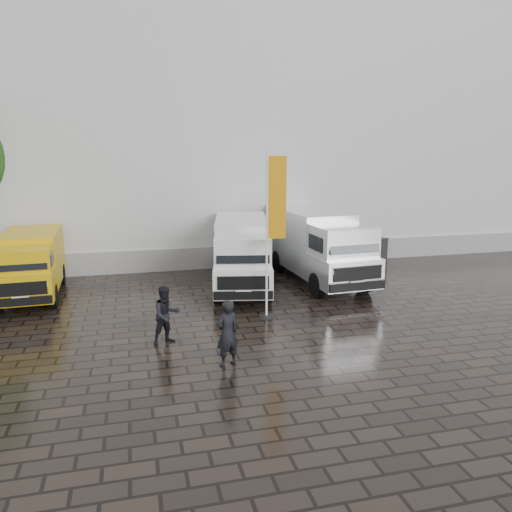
{
  "coord_description": "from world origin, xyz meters",
  "views": [
    {
      "loc": [
        -4.42,
        -14.25,
        5.48
      ],
      "look_at": [
        -0.3,
        2.2,
        1.76
      ],
      "focal_mm": 35.0,
      "sensor_mm": 36.0,
      "label": 1
    }
  ],
  "objects_px": {
    "van_white": "(242,255)",
    "van_yellow": "(31,266)",
    "flagpole": "(272,225)",
    "wheelie_bin": "(378,249)",
    "person_front": "(227,333)",
    "van_silver": "(318,247)",
    "person_tent": "(166,315)"
  },
  "relations": [
    {
      "from": "van_silver",
      "to": "flagpole",
      "type": "relative_size",
      "value": 1.22
    },
    {
      "from": "van_yellow",
      "to": "flagpole",
      "type": "bearing_deg",
      "value": -30.11
    },
    {
      "from": "van_white",
      "to": "flagpole",
      "type": "distance_m",
      "value": 3.99
    },
    {
      "from": "van_yellow",
      "to": "van_white",
      "type": "xyz_separation_m",
      "value": [
        7.83,
        -0.7,
        0.15
      ]
    },
    {
      "from": "person_tent",
      "to": "flagpole",
      "type": "bearing_deg",
      "value": 0.22
    },
    {
      "from": "van_yellow",
      "to": "van_white",
      "type": "distance_m",
      "value": 7.87
    },
    {
      "from": "wheelie_bin",
      "to": "van_yellow",
      "type": "bearing_deg",
      "value": 169.83
    },
    {
      "from": "van_yellow",
      "to": "flagpole",
      "type": "distance_m",
      "value": 9.32
    },
    {
      "from": "van_silver",
      "to": "wheelie_bin",
      "type": "relative_size",
      "value": 5.91
    },
    {
      "from": "flagpole",
      "to": "van_silver",
      "type": "bearing_deg",
      "value": 51.49
    },
    {
      "from": "van_silver",
      "to": "person_front",
      "type": "height_order",
      "value": "van_silver"
    },
    {
      "from": "van_white",
      "to": "van_silver",
      "type": "xyz_separation_m",
      "value": [
        3.28,
        0.26,
        0.11
      ]
    },
    {
      "from": "flagpole",
      "to": "person_front",
      "type": "distance_m",
      "value": 4.6
    },
    {
      "from": "van_white",
      "to": "person_tent",
      "type": "distance_m",
      "value": 6.09
    },
    {
      "from": "van_yellow",
      "to": "van_silver",
      "type": "distance_m",
      "value": 11.13
    },
    {
      "from": "wheelie_bin",
      "to": "van_silver",
      "type": "bearing_deg",
      "value": -165.43
    },
    {
      "from": "flagpole",
      "to": "wheelie_bin",
      "type": "relative_size",
      "value": 4.83
    },
    {
      "from": "van_yellow",
      "to": "van_silver",
      "type": "relative_size",
      "value": 0.77
    },
    {
      "from": "flagpole",
      "to": "wheelie_bin",
      "type": "bearing_deg",
      "value": 42.35
    },
    {
      "from": "van_white",
      "to": "person_front",
      "type": "relative_size",
      "value": 3.49
    },
    {
      "from": "van_yellow",
      "to": "flagpole",
      "type": "xyz_separation_m",
      "value": [
        8.06,
        -4.28,
        1.89
      ]
    },
    {
      "from": "flagpole",
      "to": "van_yellow",
      "type": "bearing_deg",
      "value": 152.01
    },
    {
      "from": "person_front",
      "to": "person_tent",
      "type": "xyz_separation_m",
      "value": [
        -1.38,
        1.92,
        -0.04
      ]
    },
    {
      "from": "van_silver",
      "to": "van_white",
      "type": "bearing_deg",
      "value": -179.27
    },
    {
      "from": "wheelie_bin",
      "to": "flagpole",
      "type": "bearing_deg",
      "value": -156.62
    },
    {
      "from": "person_front",
      "to": "van_silver",
      "type": "bearing_deg",
      "value": -148.0
    },
    {
      "from": "person_front",
      "to": "person_tent",
      "type": "height_order",
      "value": "person_front"
    },
    {
      "from": "van_white",
      "to": "van_yellow",
      "type": "bearing_deg",
      "value": -173.6
    },
    {
      "from": "wheelie_bin",
      "to": "person_tent",
      "type": "xyz_separation_m",
      "value": [
        -10.84,
        -8.17,
        0.28
      ]
    },
    {
      "from": "van_white",
      "to": "person_front",
      "type": "distance_m",
      "value": 7.28
    },
    {
      "from": "van_white",
      "to": "van_silver",
      "type": "relative_size",
      "value": 0.92
    },
    {
      "from": "person_tent",
      "to": "wheelie_bin",
      "type": "bearing_deg",
      "value": 14.09
    }
  ]
}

